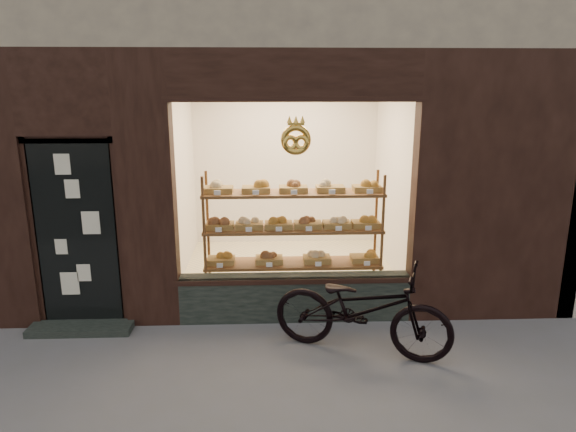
{
  "coord_description": "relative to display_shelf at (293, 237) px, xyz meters",
  "views": [
    {
      "loc": [
        0.14,
        -3.54,
        2.73
      ],
      "look_at": [
        0.36,
        2.0,
        1.31
      ],
      "focal_mm": 32.0,
      "sensor_mm": 36.0,
      "label": 1
    }
  ],
  "objects": [
    {
      "name": "bicycle",
      "position": [
        0.65,
        -1.24,
        -0.4
      ],
      "size": [
        1.96,
        1.27,
        0.98
      ],
      "primitive_type": "imported",
      "rotation": [
        0.0,
        0.0,
        1.2
      ],
      "color": "black",
      "rests_on": "ground"
    },
    {
      "name": "display_shelf",
      "position": [
        0.0,
        0.0,
        0.0
      ],
      "size": [
        2.2,
        0.45,
        1.7
      ],
      "color": "brown",
      "rests_on": "ground"
    }
  ]
}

